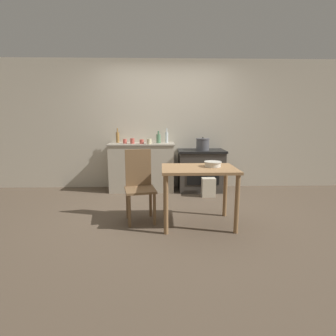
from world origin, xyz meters
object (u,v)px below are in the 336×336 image
at_px(work_table, 199,177).
at_px(cup_center_right, 149,141).
at_px(chair, 139,184).
at_px(bottle_far_left, 167,137).
at_px(flour_sack, 208,187).
at_px(stock_pot, 203,144).
at_px(cup_center_left, 132,141).
at_px(stove, 201,170).
at_px(mixing_bowl_large, 213,164).
at_px(cup_center, 125,141).
at_px(bottle_left, 118,137).
at_px(bottle_mid_left, 158,138).
at_px(cup_mid_right, 142,142).

height_order(work_table, cup_center_right, cup_center_right).
distance_m(chair, bottle_far_left, 1.78).
height_order(flour_sack, cup_center_right, cup_center_right).
xyz_separation_m(stock_pot, bottle_far_left, (-0.69, 0.16, 0.13)).
height_order(bottle_far_left, cup_center_left, bottle_far_left).
bearing_deg(chair, cup_center_left, 87.93).
relative_size(stove, mixing_bowl_large, 3.95).
height_order(cup_center, cup_center_right, cup_center_right).
distance_m(work_table, cup_center, 2.11).
bearing_deg(chair, flour_sack, 31.88).
xyz_separation_m(stock_pot, bottle_left, (-1.65, 0.21, 0.12)).
relative_size(chair, stock_pot, 3.78).
distance_m(mixing_bowl_large, bottle_mid_left, 1.92).
bearing_deg(bottle_far_left, bottle_left, 176.92).
distance_m(stove, cup_center, 1.58).
bearing_deg(bottle_far_left, bottle_mid_left, -172.38).
relative_size(stock_pot, cup_center_right, 2.68).
height_order(cup_center_right, cup_mid_right, cup_center_right).
distance_m(stove, cup_center_right, 1.17).
xyz_separation_m(flour_sack, bottle_mid_left, (-0.91, 0.53, 0.85)).
bearing_deg(cup_center_right, flour_sack, -16.67).
xyz_separation_m(bottle_mid_left, cup_mid_right, (-0.32, -0.16, -0.05)).
relative_size(work_table, cup_center, 11.12).
height_order(stock_pot, bottle_far_left, bottle_far_left).
relative_size(chair, cup_mid_right, 11.86).
distance_m(work_table, cup_mid_right, 1.89).
bearing_deg(work_table, cup_center_left, 121.46).
xyz_separation_m(bottle_far_left, cup_mid_right, (-0.48, -0.18, -0.07)).
distance_m(stove, bottle_mid_left, 1.04).
xyz_separation_m(stove, bottle_mid_left, (-0.83, 0.09, 0.62)).
bearing_deg(cup_center_left, bottle_mid_left, 14.01).
bearing_deg(chair, cup_center_right, 75.49).
bearing_deg(bottle_left, cup_center_left, -32.60).
xyz_separation_m(bottle_far_left, cup_center_right, (-0.34, -0.23, -0.06)).
bearing_deg(bottle_mid_left, cup_center_left, -165.99).
bearing_deg(cup_center_right, cup_mid_right, 161.28).
height_order(stove, flour_sack, stove).
height_order(stock_pot, cup_mid_right, stock_pot).
bearing_deg(cup_mid_right, cup_center_left, 169.15).
distance_m(chair, mixing_bowl_large, 1.03).
relative_size(bottle_mid_left, cup_mid_right, 2.85).
bearing_deg(bottle_mid_left, stock_pot, -9.23).
xyz_separation_m(stove, bottle_far_left, (-0.67, 0.11, 0.64)).
relative_size(work_table, mixing_bowl_large, 4.19).
xyz_separation_m(flour_sack, mixing_bowl_large, (-0.18, -1.23, 0.64)).
height_order(bottle_left, cup_mid_right, bottle_left).
bearing_deg(work_table, bottle_left, 125.44).
distance_m(stock_pot, cup_center_right, 1.03).
xyz_separation_m(bottle_far_left, cup_center, (-0.81, -0.11, -0.07)).
height_order(work_table, flour_sack, work_table).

